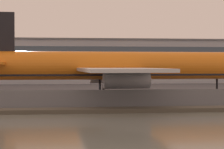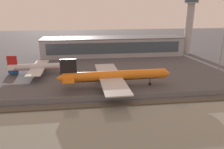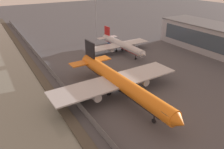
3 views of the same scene
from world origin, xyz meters
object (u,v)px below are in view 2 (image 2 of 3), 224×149
at_px(ops_van, 13,72).
at_px(apron_light_mast_apron_east, 222,49).
at_px(passenger_jet_silver, 40,67).
at_px(cargo_jet_orange, 114,76).
at_px(control_tower, 190,20).
at_px(baggage_tug, 107,96).

relative_size(ops_van, apron_light_mast_apron_east, 0.22).
bearing_deg(passenger_jet_silver, cargo_jet_orange, -34.22).
bearing_deg(control_tower, passenger_jet_silver, -158.07).
bearing_deg(ops_van, baggage_tug, -38.87).
bearing_deg(ops_van, passenger_jet_silver, -7.68).
height_order(control_tower, apron_light_mast_apron_east, control_tower).
bearing_deg(passenger_jet_silver, apron_light_mast_apron_east, -7.75).
distance_m(passenger_jet_silver, apron_light_mast_apron_east, 96.42).
distance_m(control_tower, apron_light_mast_apron_east, 55.91).
bearing_deg(control_tower, cargo_jet_orange, -134.96).
height_order(cargo_jet_orange, apron_light_mast_apron_east, apron_light_mast_apron_east).
distance_m(ops_van, control_tower, 126.15).
xyz_separation_m(ops_van, control_tower, (117.42, 39.21, 24.26)).
bearing_deg(baggage_tug, ops_van, 141.13).
distance_m(cargo_jet_orange, ops_van, 58.19).
height_order(baggage_tug, control_tower, control_tower).
bearing_deg(cargo_jet_orange, ops_van, 152.47).
xyz_separation_m(control_tower, apron_light_mast_apron_east, (-7.38, -54.17, -11.70)).
bearing_deg(baggage_tug, control_tower, 47.77).
xyz_separation_m(passenger_jet_silver, control_tower, (102.42, 41.24, 21.47)).
bearing_deg(baggage_tug, passenger_jet_silver, 131.81).
xyz_separation_m(passenger_jet_silver, baggage_tug, (32.26, -36.06, -3.26)).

